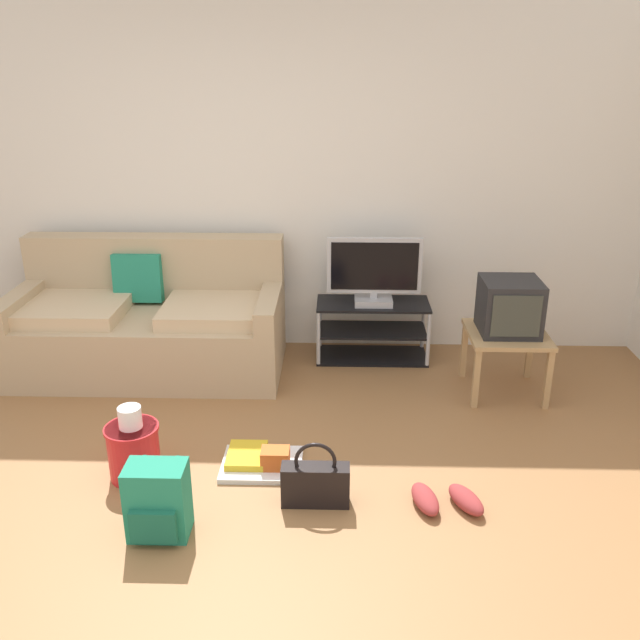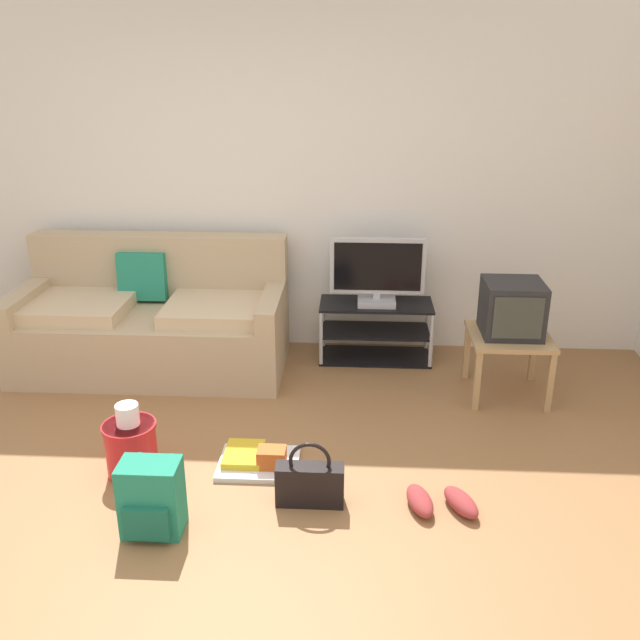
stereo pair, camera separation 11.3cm
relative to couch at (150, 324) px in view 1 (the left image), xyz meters
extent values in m
cube|color=olive|center=(0.74, -1.91, -0.36)|extent=(9.00, 9.80, 0.02)
cube|color=silver|center=(0.74, 0.54, 1.00)|extent=(9.00, 0.10, 2.70)
cube|color=tan|center=(0.00, -0.06, -0.12)|extent=(1.95, 0.90, 0.45)
cube|color=tan|center=(0.00, 0.29, 0.35)|extent=(1.95, 0.20, 0.49)
cube|color=tan|center=(-0.90, -0.06, 0.19)|extent=(0.14, 0.90, 0.17)
cube|color=tan|center=(0.90, -0.06, 0.19)|extent=(0.14, 0.90, 0.17)
cube|color=#CBAF89|center=(-0.53, -0.12, 0.16)|extent=(0.78, 0.63, 0.10)
cube|color=#CBAF89|center=(0.54, -0.12, 0.16)|extent=(0.78, 0.63, 0.10)
cube|color=#238466|center=(-0.10, 0.17, 0.31)|extent=(0.36, 0.15, 0.37)
cube|color=black|center=(1.66, 0.22, 0.10)|extent=(0.85, 0.38, 0.02)
cube|color=black|center=(1.66, 0.22, -0.12)|extent=(0.82, 0.36, 0.02)
cube|color=black|center=(1.66, 0.22, -0.34)|extent=(0.85, 0.38, 0.02)
cylinder|color=#B7B7BC|center=(1.25, 0.05, -0.12)|extent=(0.03, 0.03, 0.45)
cylinder|color=#B7B7BC|center=(2.07, 0.05, -0.12)|extent=(0.03, 0.03, 0.45)
cylinder|color=#B7B7BC|center=(1.25, 0.40, -0.12)|extent=(0.03, 0.03, 0.45)
cylinder|color=#B7B7BC|center=(2.07, 0.40, -0.12)|extent=(0.03, 0.03, 0.45)
cube|color=#B2B2B7|center=(1.66, 0.20, 0.13)|extent=(0.28, 0.22, 0.05)
cube|color=#B2B2B7|center=(1.66, 0.20, 0.18)|extent=(0.05, 0.04, 0.04)
cube|color=#B2B2B7|center=(1.66, 0.20, 0.41)|extent=(0.70, 0.04, 0.42)
cube|color=black|center=(1.66, 0.18, 0.41)|extent=(0.64, 0.01, 0.36)
cube|color=tan|center=(2.55, -0.34, 0.09)|extent=(0.53, 0.53, 0.03)
cube|color=tan|center=(2.31, -0.57, -0.14)|extent=(0.04, 0.04, 0.42)
cube|color=tan|center=(2.79, -0.57, -0.14)|extent=(0.04, 0.04, 0.42)
cube|color=tan|center=(2.31, -0.10, -0.14)|extent=(0.04, 0.04, 0.42)
cube|color=tan|center=(2.79, -0.10, -0.14)|extent=(0.04, 0.04, 0.42)
cube|color=#232326|center=(2.55, -0.32, 0.28)|extent=(0.39, 0.37, 0.36)
cube|color=#333833|center=(2.55, -0.50, 0.28)|extent=(0.32, 0.01, 0.28)
cube|color=#238466|center=(0.53, -1.92, -0.15)|extent=(0.29, 0.19, 0.38)
cube|color=#1A634C|center=(0.53, -2.03, -0.22)|extent=(0.22, 0.04, 0.17)
cylinder|color=#1A634C|center=(0.45, -1.80, -0.14)|extent=(0.04, 0.04, 0.31)
cylinder|color=#1A634C|center=(0.61, -1.80, -0.14)|extent=(0.04, 0.04, 0.31)
cube|color=black|center=(1.29, -1.65, -0.23)|extent=(0.36, 0.11, 0.23)
torus|color=black|center=(1.29, -1.65, -0.09)|extent=(0.22, 0.02, 0.22)
cylinder|color=red|center=(0.27, -1.43, -0.19)|extent=(0.28, 0.28, 0.31)
cylinder|color=red|center=(0.27, -1.43, -0.04)|extent=(0.30, 0.30, 0.02)
cylinder|color=white|center=(0.27, -1.43, 0.02)|extent=(0.13, 0.13, 0.14)
ellipsoid|color=#993333|center=(1.86, -1.66, -0.30)|extent=(0.18, 0.29, 0.09)
ellipsoid|color=#993333|center=(2.07, -1.66, -0.30)|extent=(0.22, 0.30, 0.09)
cube|color=silver|center=(0.97, -1.32, -0.33)|extent=(0.46, 0.36, 0.03)
cube|color=#CC561E|center=(1.05, -1.37, -0.26)|extent=(0.16, 0.12, 0.11)
cube|color=gold|center=(0.88, -1.29, -0.30)|extent=(0.22, 0.28, 0.04)
camera|label=1|loc=(1.39, -4.64, 1.86)|focal=38.16mm
camera|label=2|loc=(1.51, -4.63, 1.86)|focal=38.16mm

